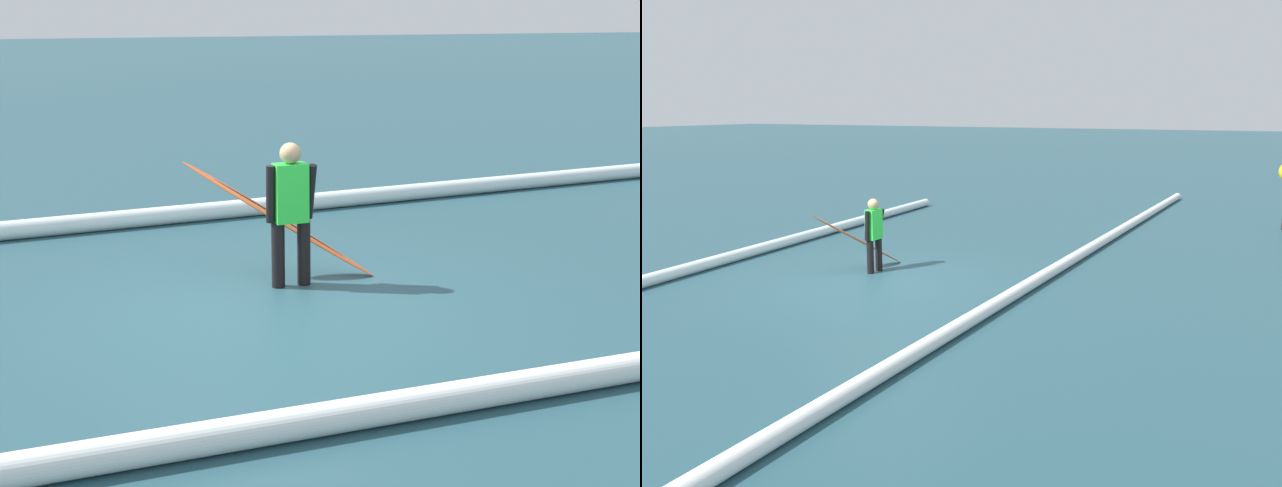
% 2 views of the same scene
% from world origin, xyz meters
% --- Properties ---
extents(ground_plane, '(185.63, 185.63, 0.00)m').
position_xyz_m(ground_plane, '(0.00, 0.00, 0.00)').
color(ground_plane, '#264C57').
extents(surfer, '(0.52, 0.23, 1.51)m').
position_xyz_m(surfer, '(-0.64, -0.55, 0.84)').
color(surfer, black).
rests_on(surfer, ground_plane).
extents(surfboard, '(1.99, 1.09, 1.28)m').
position_xyz_m(surfboard, '(-0.66, -0.96, 0.62)').
color(surfboard, '#E55926').
rests_on(surfboard, ground_plane).
extents(wave_crest_foreground, '(18.33, 1.00, 0.25)m').
position_xyz_m(wave_crest_foreground, '(0.07, -3.81, 0.12)').
color(wave_crest_foreground, white).
rests_on(wave_crest_foreground, ground_plane).
extents(wave_crest_midground, '(23.92, 1.00, 0.23)m').
position_xyz_m(wave_crest_midground, '(-2.71, 2.83, 0.11)').
color(wave_crest_midground, white).
rests_on(wave_crest_midground, ground_plane).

